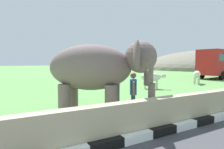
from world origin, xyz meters
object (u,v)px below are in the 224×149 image
(cow_near, at_px, (152,77))
(person_handler, at_px, (133,91))
(elephant, at_px, (100,68))
(cow_mid, at_px, (197,75))
(bus_red, at_px, (222,62))

(cow_near, bearing_deg, person_handler, -136.86)
(elephant, relative_size, person_handler, 2.38)
(elephant, bearing_deg, cow_near, 34.98)
(elephant, xyz_separation_m, cow_near, (6.72, 4.70, -0.95))
(person_handler, distance_m, cow_near, 7.59)
(cow_near, distance_m, cow_mid, 5.86)
(elephant, distance_m, cow_near, 8.25)
(person_handler, bearing_deg, cow_mid, 25.88)
(cow_near, relative_size, cow_mid, 0.96)
(elephant, bearing_deg, cow_mid, 21.84)
(cow_near, bearing_deg, elephant, -145.02)
(cow_near, height_order, cow_mid, same)
(cow_mid, bearing_deg, elephant, -158.16)
(person_handler, bearing_deg, bus_red, 22.32)
(person_handler, distance_m, bus_red, 21.53)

